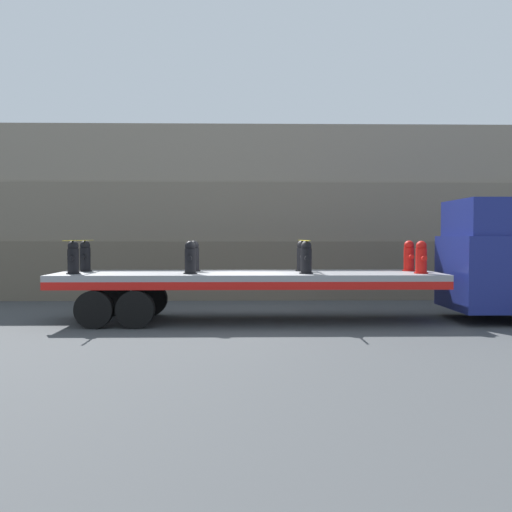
# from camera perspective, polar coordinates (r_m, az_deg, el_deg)

# --- Properties ---
(ground_plane) EXTENTS (120.00, 120.00, 0.00)m
(ground_plane) POSITION_cam_1_polar(r_m,az_deg,el_deg) (15.51, -0.79, -6.53)
(ground_plane) COLOR #3F4244
(rock_cliff) EXTENTS (60.00, 3.30, 6.35)m
(rock_cliff) POSITION_cam_1_polar(r_m,az_deg,el_deg) (21.96, -0.91, 4.26)
(rock_cliff) COLOR #665B4C
(rock_cliff) RESTS_ON ground_plane
(truck_cab) EXTENTS (2.74, 2.72, 3.29)m
(truck_cab) POSITION_cam_1_polar(r_m,az_deg,el_deg) (16.89, 23.41, -0.42)
(truck_cab) COLOR navy
(truck_cab) RESTS_ON ground_plane
(flatbed_trailer) EXTENTS (10.25, 2.62, 1.32)m
(flatbed_trailer) POSITION_cam_1_polar(r_m,az_deg,el_deg) (15.40, -3.21, -2.55)
(flatbed_trailer) COLOR gray
(flatbed_trailer) RESTS_ON ground_plane
(fire_hydrant_black_near_0) EXTENTS (0.36, 0.58, 0.86)m
(fire_hydrant_black_near_0) POSITION_cam_1_polar(r_m,az_deg,el_deg) (15.44, -17.81, -0.19)
(fire_hydrant_black_near_0) COLOR black
(fire_hydrant_black_near_0) RESTS_ON flatbed_trailer
(fire_hydrant_black_far_0) EXTENTS (0.36, 0.58, 0.86)m
(fire_hydrant_black_far_0) POSITION_cam_1_polar(r_m,az_deg,el_deg) (16.51, -16.71, -0.05)
(fire_hydrant_black_far_0) COLOR black
(fire_hydrant_black_far_0) RESTS_ON flatbed_trailer
(fire_hydrant_black_near_1) EXTENTS (0.36, 0.58, 0.86)m
(fire_hydrant_black_near_1) POSITION_cam_1_polar(r_m,az_deg,el_deg) (14.86, -6.60, -0.19)
(fire_hydrant_black_near_1) COLOR black
(fire_hydrant_black_near_1) RESTS_ON flatbed_trailer
(fire_hydrant_black_far_1) EXTENTS (0.36, 0.58, 0.86)m
(fire_hydrant_black_far_1) POSITION_cam_1_polar(r_m,az_deg,el_deg) (15.97, -6.22, -0.04)
(fire_hydrant_black_far_1) COLOR black
(fire_hydrant_black_far_1) RESTS_ON flatbed_trailer
(fire_hydrant_black_near_2) EXTENTS (0.36, 0.58, 0.86)m
(fire_hydrant_black_near_2) POSITION_cam_1_polar(r_m,az_deg,el_deg) (14.88, 5.04, -0.18)
(fire_hydrant_black_near_2) COLOR black
(fire_hydrant_black_near_2) RESTS_ON flatbed_trailer
(fire_hydrant_black_far_2) EXTENTS (0.36, 0.58, 0.86)m
(fire_hydrant_black_far_2) POSITION_cam_1_polar(r_m,az_deg,el_deg) (15.99, 4.61, -0.03)
(fire_hydrant_black_far_2) COLOR black
(fire_hydrant_black_far_2) RESTS_ON flatbed_trailer
(fire_hydrant_red_near_3) EXTENTS (0.36, 0.58, 0.86)m
(fire_hydrant_red_near_3) POSITION_cam_1_polar(r_m,az_deg,el_deg) (15.50, 16.19, -0.16)
(fire_hydrant_red_near_3) COLOR red
(fire_hydrant_red_near_3) RESTS_ON flatbed_trailer
(fire_hydrant_red_far_3) EXTENTS (0.36, 0.58, 0.86)m
(fire_hydrant_red_far_3) POSITION_cam_1_polar(r_m,az_deg,el_deg) (16.56, 15.05, -0.02)
(fire_hydrant_red_far_3) COLOR red
(fire_hydrant_red_far_3) RESTS_ON flatbed_trailer
(cargo_strap_rear) EXTENTS (0.05, 2.72, 0.01)m
(cargo_strap_rear) POSITION_cam_1_polar(r_m,az_deg,el_deg) (15.96, -17.26, 1.50)
(cargo_strap_rear) COLOR yellow
(cargo_strap_rear) RESTS_ON fire_hydrant_black_near_0
(cargo_strap_middle) EXTENTS (0.05, 2.72, 0.01)m
(cargo_strap_middle) POSITION_cam_1_polar(r_m,az_deg,el_deg) (15.42, 4.82, 1.56)
(cargo_strap_middle) COLOR yellow
(cargo_strap_middle) RESTS_ON fire_hydrant_black_near_2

